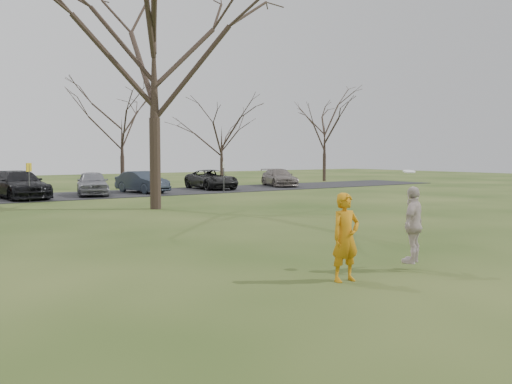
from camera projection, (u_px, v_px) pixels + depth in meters
ground at (362, 272)px, 11.68m from camera, size 120.00×120.00×0.00m
parking_strip at (54, 197)px, 32.13m from camera, size 62.00×6.50×0.04m
player_defender at (346, 237)px, 10.77m from camera, size 0.68×0.48×1.77m
car_3 at (19, 185)px, 30.45m from camera, size 2.86×5.64×1.57m
car_4 at (92, 183)px, 32.83m from camera, size 2.84×4.67×1.49m
car_5 at (142, 182)px, 35.10m from camera, size 2.33×4.44×1.39m
car_6 at (211, 179)px, 38.80m from camera, size 2.55×5.09×1.38m
car_7 at (279, 177)px, 42.30m from camera, size 3.26×5.01×1.35m
catching_play at (413, 225)px, 11.79m from camera, size 1.06×0.76×2.04m
sign_yellow at (29, 175)px, 28.44m from camera, size 0.35×0.35×2.08m
sign_white at (224, 171)px, 35.29m from camera, size 0.35×0.35×2.08m
big_tree at (154, 56)px, 24.61m from camera, size 9.00×9.00×14.00m
small_tree_row at (97, 135)px, 38.50m from camera, size 55.00×5.90×8.50m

